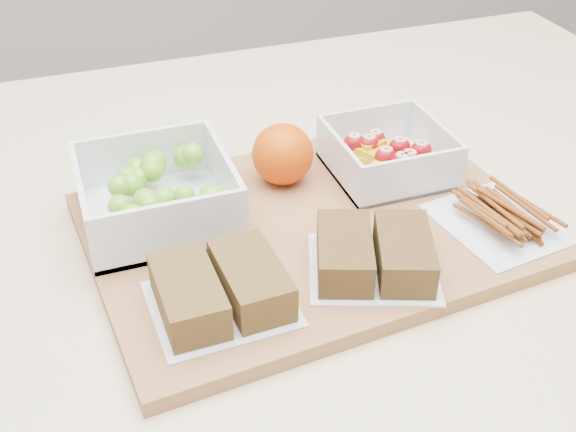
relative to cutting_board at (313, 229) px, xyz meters
name	(u,v)px	position (x,y,z in m)	size (l,w,h in m)	color
cutting_board	(313,229)	(0.00, 0.00, 0.00)	(0.42, 0.30, 0.02)	#99663F
grape_container	(159,194)	(-0.14, 0.06, 0.03)	(0.14, 0.14, 0.06)	silver
fruit_container	(387,156)	(0.11, 0.06, 0.03)	(0.12, 0.12, 0.05)	silver
orange	(283,154)	(0.00, 0.08, 0.04)	(0.06, 0.06, 0.06)	#C84604
sandwich_bag_left	(220,289)	(-0.11, -0.08, 0.03)	(0.12, 0.11, 0.04)	silver
sandwich_bag_center	(374,254)	(0.02, -0.08, 0.03)	(0.14, 0.13, 0.03)	silver
pretzel_bag	(498,214)	(0.16, -0.06, 0.02)	(0.11, 0.13, 0.03)	silver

